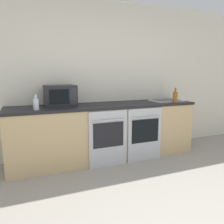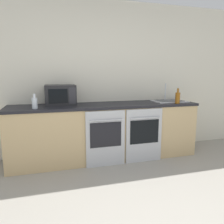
{
  "view_description": "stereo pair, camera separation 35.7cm",
  "coord_description": "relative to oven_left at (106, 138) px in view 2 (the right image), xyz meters",
  "views": [
    {
      "loc": [
        -1.19,
        -1.21,
        1.38
      ],
      "look_at": [
        0.11,
        2.06,
        0.77
      ],
      "focal_mm": 35.0,
      "sensor_mm": 36.0,
      "label": 1
    },
    {
      "loc": [
        -0.86,
        -1.32,
        1.38
      ],
      "look_at": [
        0.11,
        2.06,
        0.77
      ],
      "focal_mm": 35.0,
      "sensor_mm": 36.0,
      "label": 2
    }
  ],
  "objects": [
    {
      "name": "wall_back",
      "position": [
        0.09,
        0.7,
        0.87
      ],
      "size": [
        10.0,
        0.06,
        2.6
      ],
      "color": "silver",
      "rests_on": "ground_plane"
    },
    {
      "name": "counter_back",
      "position": [
        0.09,
        0.34,
        0.02
      ],
      "size": [
        3.03,
        0.68,
        0.9
      ],
      "color": "tan",
      "rests_on": "ground_plane"
    },
    {
      "name": "oven_left",
      "position": [
        0.0,
        0.0,
        0.0
      ],
      "size": [
        0.6,
        0.06,
        0.85
      ],
      "color": "#B7BABF",
      "rests_on": "ground_plane"
    },
    {
      "name": "oven_right",
      "position": [
        0.62,
        0.0,
        0.0
      ],
      "size": [
        0.6,
        0.06,
        0.85
      ],
      "color": "#B7BABF",
      "rests_on": "ground_plane"
    },
    {
      "name": "microwave",
      "position": [
        -0.61,
        0.46,
        0.62
      ],
      "size": [
        0.47,
        0.37,
        0.31
      ],
      "color": "#232326",
      "rests_on": "counter_back"
    },
    {
      "name": "bottle_amber",
      "position": [
        1.25,
        0.09,
        0.57
      ],
      "size": [
        0.08,
        0.08,
        0.25
      ],
      "color": "#8C5114",
      "rests_on": "counter_back"
    },
    {
      "name": "bottle_clear",
      "position": [
        -0.98,
        0.16,
        0.55
      ],
      "size": [
        0.08,
        0.08,
        0.21
      ],
      "color": "silver",
      "rests_on": "counter_back"
    },
    {
      "name": "sink",
      "position": [
        1.25,
        0.35,
        0.48
      ],
      "size": [
        0.55,
        0.39,
        0.31
      ],
      "color": "silver",
      "rests_on": "counter_back"
    }
  ]
}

